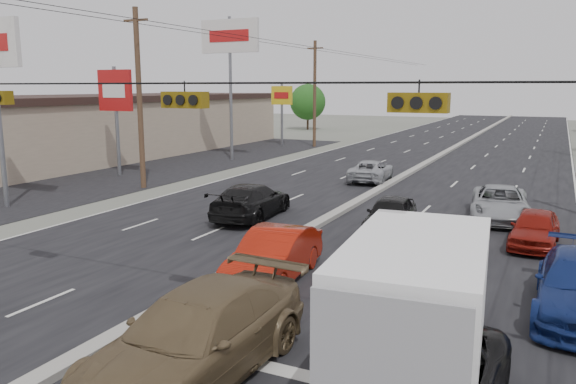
# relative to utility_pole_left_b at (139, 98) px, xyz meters

# --- Properties ---
(ground) EXTENTS (200.00, 200.00, 0.00)m
(ground) POSITION_rel_utility_pole_left_b_xyz_m (12.50, -15.00, -5.11)
(ground) COLOR #606356
(ground) RESTS_ON ground
(road_surface) EXTENTS (20.00, 160.00, 0.02)m
(road_surface) POSITION_rel_utility_pole_left_b_xyz_m (12.50, 15.00, -5.11)
(road_surface) COLOR black
(road_surface) RESTS_ON ground
(center_median) EXTENTS (0.50, 160.00, 0.20)m
(center_median) POSITION_rel_utility_pole_left_b_xyz_m (12.50, 15.00, -5.01)
(center_median) COLOR gray
(center_median) RESTS_ON ground
(strip_mall) EXTENTS (12.00, 42.00, 4.60)m
(strip_mall) POSITION_rel_utility_pole_left_b_xyz_m (-13.50, 10.00, -2.81)
(strip_mall) COLOR tan
(strip_mall) RESTS_ON ground
(parking_lot) EXTENTS (10.00, 42.00, 0.02)m
(parking_lot) POSITION_rel_utility_pole_left_b_xyz_m (-4.50, 10.00, -5.11)
(parking_lot) COLOR black
(parking_lot) RESTS_ON ground
(utility_pole_left_b) EXTENTS (1.60, 0.30, 10.00)m
(utility_pole_left_b) POSITION_rel_utility_pole_left_b_xyz_m (0.00, 0.00, 0.00)
(utility_pole_left_b) COLOR #422D1E
(utility_pole_left_b) RESTS_ON ground
(utility_pole_left_c) EXTENTS (1.60, 0.30, 10.00)m
(utility_pole_left_c) POSITION_rel_utility_pole_left_b_xyz_m (0.00, 25.00, 0.00)
(utility_pole_left_c) COLOR #422D1E
(utility_pole_left_c) RESTS_ON ground
(traffic_signals) EXTENTS (25.00, 0.30, 0.54)m
(traffic_signals) POSITION_rel_utility_pole_left_b_xyz_m (13.90, -15.00, 0.39)
(traffic_signals) COLOR black
(traffic_signals) RESTS_ON ground
(pole_sign_mid) EXTENTS (2.60, 0.25, 7.00)m
(pole_sign_mid) POSITION_rel_utility_pole_left_b_xyz_m (-4.50, 3.00, 0.01)
(pole_sign_mid) COLOR slate
(pole_sign_mid) RESTS_ON ground
(pole_sign_billboard) EXTENTS (5.00, 0.25, 11.00)m
(pole_sign_billboard) POSITION_rel_utility_pole_left_b_xyz_m (-2.00, 13.00, 3.76)
(pole_sign_billboard) COLOR slate
(pole_sign_billboard) RESTS_ON ground
(pole_sign_far) EXTENTS (2.20, 0.25, 6.00)m
(pole_sign_far) POSITION_rel_utility_pole_left_b_xyz_m (-3.50, 25.00, -0.70)
(pole_sign_far) COLOR slate
(pole_sign_far) RESTS_ON ground
(tree_left_far) EXTENTS (4.80, 4.80, 6.12)m
(tree_left_far) POSITION_rel_utility_pole_left_b_xyz_m (-9.50, 45.00, -1.39)
(tree_left_far) COLOR #382619
(tree_left_far) RESTS_ON ground
(box_truck) EXTENTS (2.71, 6.42, 3.18)m
(box_truck) POSITION_rel_utility_pole_left_b_xyz_m (19.21, -15.17, -3.48)
(box_truck) COLOR black
(box_truck) RESTS_ON ground
(tan_sedan) EXTENTS (2.67, 6.02, 1.72)m
(tan_sedan) POSITION_rel_utility_pole_left_b_xyz_m (15.14, -16.43, -4.25)
(tan_sedan) COLOR brown
(tan_sedan) RESTS_ON ground
(red_sedan) EXTENTS (2.01, 4.74, 1.52)m
(red_sedan) POSITION_rel_utility_pole_left_b_xyz_m (13.90, -10.67, -4.35)
(red_sedan) COLOR #9F1909
(red_sedan) RESTS_ON ground
(queue_car_a) EXTENTS (2.02, 4.32, 1.43)m
(queue_car_a) POSITION_rel_utility_pole_left_b_xyz_m (15.50, -3.64, -4.39)
(queue_car_a) COLOR black
(queue_car_a) RESTS_ON ground
(queue_car_b) EXTENTS (1.61, 3.90, 1.25)m
(queue_car_b) POSITION_rel_utility_pole_left_b_xyz_m (18.18, -6.47, -4.48)
(queue_car_b) COLOR silver
(queue_car_b) RESTS_ON ground
(queue_car_c) EXTENTS (2.93, 5.38, 1.43)m
(queue_car_c) POSITION_rel_utility_pole_left_b_xyz_m (19.20, 0.59, -4.39)
(queue_car_c) COLOR #9A9EA2
(queue_car_c) RESTS_ON ground
(queue_car_e) EXTENTS (1.75, 3.98, 1.33)m
(queue_car_e) POSITION_rel_utility_pole_left_b_xyz_m (20.77, -3.33, -4.44)
(queue_car_e) COLOR maroon
(queue_car_e) RESTS_ON ground
(oncoming_near) EXTENTS (2.62, 5.44, 1.53)m
(oncoming_near) POSITION_rel_utility_pole_left_b_xyz_m (9.27, -3.84, -4.34)
(oncoming_near) COLOR black
(oncoming_near) RESTS_ON ground
(oncoming_far) EXTENTS (2.60, 4.88, 1.30)m
(oncoming_far) POSITION_rel_utility_pole_left_b_xyz_m (11.10, 7.86, -4.46)
(oncoming_far) COLOR #A2A5A9
(oncoming_far) RESTS_ON ground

